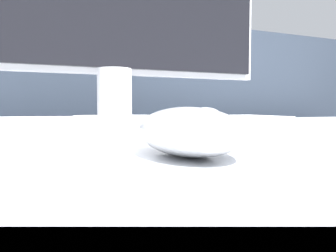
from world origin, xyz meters
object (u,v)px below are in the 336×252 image
Objects in this scene: computer_mouse_near at (187,131)px; monitor at (113,3)px; computer_mouse_far at (205,115)px; keyboard at (132,126)px.

monitor is (0.05, 0.42, 0.22)m from computer_mouse_near.
computer_mouse_near is at bearing -96.87° from monitor.
computer_mouse_near is 0.51m from computer_mouse_far.
computer_mouse_near is 0.90× the size of computer_mouse_far.
monitor is 4.63× the size of computer_mouse_far.
keyboard is at bearing -111.45° from computer_mouse_far.
computer_mouse_far is at bearing 50.38° from keyboard.
monitor reaches higher than computer_mouse_near.
computer_mouse_near is 0.19× the size of monitor.
computer_mouse_near is 0.48m from monitor.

